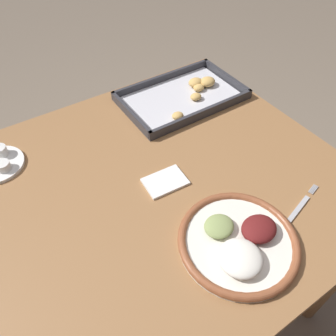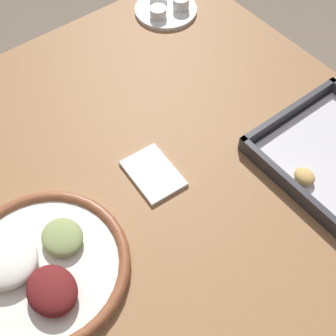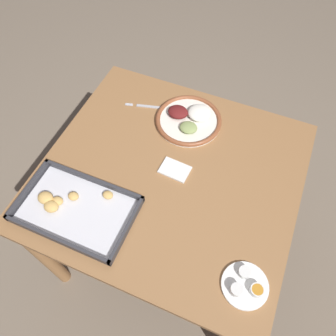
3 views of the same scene
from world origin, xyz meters
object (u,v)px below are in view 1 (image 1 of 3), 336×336
(dinner_plate, at_px, (239,241))
(napkin, at_px, (165,182))
(fork, at_px, (297,211))
(baking_tray, at_px, (185,95))

(dinner_plate, relative_size, napkin, 2.40)
(napkin, bearing_deg, dinner_plate, -81.18)
(fork, relative_size, baking_tray, 0.47)
(dinner_plate, xyz_separation_m, napkin, (-0.04, 0.26, -0.01))
(fork, xyz_separation_m, baking_tray, (0.05, 0.57, 0.01))
(dinner_plate, distance_m, baking_tray, 0.61)
(baking_tray, bearing_deg, dinner_plate, -113.04)
(fork, bearing_deg, baking_tray, 70.41)
(fork, bearing_deg, napkin, 115.81)
(fork, height_order, baking_tray, baking_tray)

